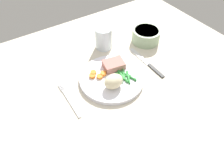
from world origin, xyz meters
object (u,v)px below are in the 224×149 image
Objects in this scene: dinner_plate at (112,78)px; water_glass at (104,40)px; meat_portion at (114,65)px; salad_bowl at (146,35)px; fork at (69,100)px; knife at (147,63)px.

water_glass is at bearing 67.37° from dinner_plate.
meat_portion is 0.82× the size of water_glass.
salad_bowl reaches higher than dinner_plate.
meat_portion is (3.26, 3.80, 2.12)cm from dinner_plate.
dinner_plate is 1.96× the size of salad_bowl.
fork is at bearing -143.80° from water_glass.
water_glass is at bearing 73.24° from meat_portion.
knife is (34.52, -0.03, -0.00)cm from fork.
water_glass is (25.33, 18.54, 3.88)cm from fork.
knife is 2.14× the size of water_glass.
salad_bowl is (25.82, 11.74, 2.53)cm from dinner_plate.
meat_portion is at bearing -106.76° from water_glass.
salad_bowl reaches higher than knife.
water_glass reaches higher than fork.
dinner_plate is 20.08cm from water_glass.
meat_portion reaches higher than fork.
dinner_plate is 1.45× the size of fork.
meat_portion is 23.92cm from salad_bowl.
fork is at bearing -179.17° from dinner_plate.
knife is at bearing -0.97° from dinner_plate.
water_glass is (7.62, 18.29, 3.28)cm from dinner_plate.
dinner_plate is at bearing -155.55° from salad_bowl.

